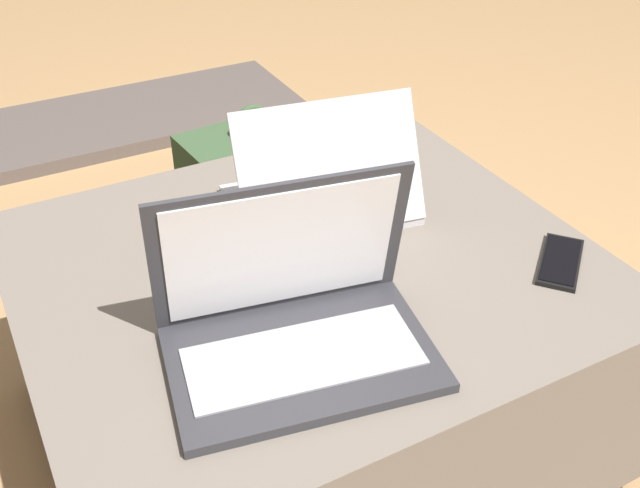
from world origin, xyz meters
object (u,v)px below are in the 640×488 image
(laptop_near, at_px, (295,320))
(cell_phone, at_px, (560,261))
(backpack, at_px, (254,211))
(laptop_far, at_px, (323,192))

(laptop_near, relative_size, cell_phone, 2.64)
(cell_phone, relative_size, backpack, 0.32)
(laptop_near, relative_size, laptop_far, 1.14)
(laptop_near, height_order, cell_phone, laptop_near)
(laptop_far, xyz_separation_m, cell_phone, (0.28, -0.33, -0.04))
(laptop_far, relative_size, cell_phone, 2.33)
(laptop_near, distance_m, backpack, 0.81)
(laptop_near, distance_m, cell_phone, 0.49)
(cell_phone, height_order, backpack, backpack)
(laptop_near, height_order, laptop_far, laptop_near)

